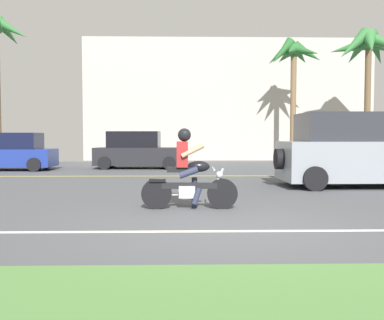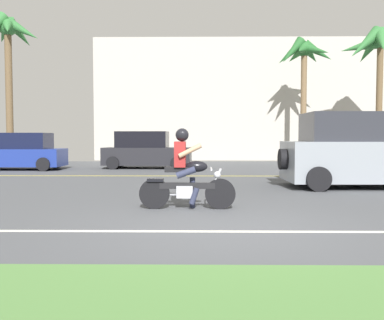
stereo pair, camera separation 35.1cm
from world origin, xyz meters
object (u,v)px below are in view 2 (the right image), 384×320
Objects in this scene: palm_tree_0 at (380,49)px; palm_tree_2 at (304,59)px; suv_nearby at (364,151)px; palm_tree_1 at (7,40)px; parked_car_1 at (146,151)px; parked_car_0 at (18,153)px; motorcyclist at (186,175)px.

palm_tree_2 is (-3.41, 1.31, -0.21)m from palm_tree_0.
palm_tree_1 is (-14.47, 10.51, 5.39)m from suv_nearby.
palm_tree_1 is at bearing 156.71° from parked_car_1.
parked_car_0 is at bearing 152.90° from suv_nearby.
motorcyclist is 12.45m from parked_car_0.
palm_tree_0 is at bearing -2.96° from palm_tree_1.
motorcyclist is 0.48× the size of parked_car_1.
palm_tree_0 is at bearing 55.41° from motorcyclist.
suv_nearby reaches higher than parked_car_1.
palm_tree_0 is at bearing -21.02° from palm_tree_2.
palm_tree_0 reaches higher than parked_car_0.
motorcyclist is at bearing -53.43° from parked_car_0.
suv_nearby is 1.17× the size of parked_car_0.
suv_nearby is 18.68m from palm_tree_1.
suv_nearby is 1.17× the size of parked_car_1.
motorcyclist is at bearing -142.36° from suv_nearby.
motorcyclist is 18.12m from palm_tree_1.
parked_car_1 reaches higher than motorcyclist.
parked_car_0 is (-7.42, 10.00, 0.07)m from motorcyclist.
palm_tree_1 is 1.18× the size of palm_tree_2.
suv_nearby reaches higher than motorcyclist.
palm_tree_0 reaches higher than suv_nearby.
parked_car_1 is at bearing 10.54° from parked_car_0.
suv_nearby is 10.03m from parked_car_1.
parked_car_0 is 0.60× the size of palm_tree_2.
motorcyclist is at bearing -55.91° from palm_tree_1.
palm_tree_1 is (-2.22, 4.24, 5.66)m from parked_car_0.
suv_nearby reaches higher than parked_car_0.
parked_car_1 is at bearing -155.34° from palm_tree_2.
parked_car_1 is 9.96m from palm_tree_1.
palm_tree_2 is (13.16, 4.58, 4.75)m from parked_car_0.
suv_nearby is 11.48m from palm_tree_0.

